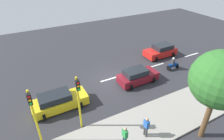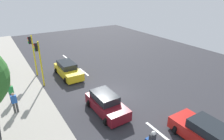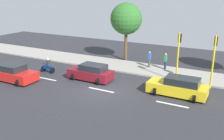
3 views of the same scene
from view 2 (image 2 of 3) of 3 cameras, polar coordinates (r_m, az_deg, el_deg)
ground_plane at (r=17.98m, az=-0.20°, el=-7.23°), size 40.00×60.00×0.10m
sidewalk at (r=15.97m, az=-22.64°, el=-13.03°), size 4.00×60.00×0.15m
lane_stripe_far_north at (r=27.98m, az=-13.33°, el=3.60°), size 0.20×2.40×0.01m
lane_stripe_north at (r=22.73m, az=-8.22°, el=-0.57°), size 0.20×2.40×0.01m
lane_stripe_mid at (r=17.95m, az=-0.20°, el=-7.08°), size 0.20×2.40×0.01m
lane_stripe_south at (r=14.14m, az=13.40°, el=-17.27°), size 0.20×2.40×0.01m
car_yellow_cab at (r=21.77m, az=-12.75°, el=0.01°), size 2.19×4.57×1.52m
car_red at (r=13.90m, az=25.56°, el=-16.27°), size 2.33×4.15×1.52m
car_maroon at (r=15.27m, az=-1.67°, el=-9.89°), size 2.17×4.11×1.52m
pedestrian_near_signal at (r=18.10m, az=-27.38°, el=-5.85°), size 0.40×0.24×1.69m
pedestrian_by_tree at (r=16.56m, az=-26.63°, el=-8.37°), size 0.40×0.24×1.69m
traffic_light_corner at (r=19.48m, az=-20.56°, el=3.33°), size 0.49×0.24×4.50m
traffic_light_midblock at (r=22.24m, az=-22.25°, el=5.42°), size 0.49×0.24×4.50m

